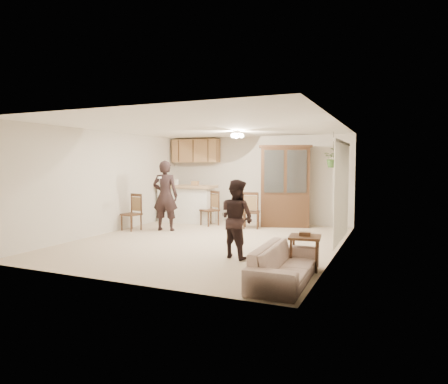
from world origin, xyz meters
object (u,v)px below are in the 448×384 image
at_px(adult, 165,195).
at_px(chair_hutch_left, 210,216).
at_px(china_hutch, 285,187).
at_px(sofa, 285,257).
at_px(child, 237,221).
at_px(side_table, 305,252).
at_px(chair_hutch_right, 251,218).
at_px(chair_bar, 131,220).

relative_size(adult, chair_hutch_left, 1.89).
distance_m(china_hutch, chair_hutch_left, 2.21).
bearing_deg(adult, sofa, 127.95).
height_order(child, side_table, child).
bearing_deg(chair_hutch_right, adult, 18.28).
xyz_separation_m(adult, child, (2.77, -2.03, -0.22)).
bearing_deg(chair_hutch_left, china_hutch, 46.55).
height_order(adult, china_hutch, china_hutch).
bearing_deg(chair_hutch_right, chair_bar, 15.26).
xyz_separation_m(china_hutch, chair_bar, (-3.43, -2.22, -0.82)).
xyz_separation_m(chair_hutch_left, chair_hutch_right, (1.22, -0.00, 0.01)).
xyz_separation_m(child, chair_bar, (-3.58, 1.70, -0.41)).
bearing_deg(sofa, china_hutch, 13.24).
height_order(child, chair_hutch_left, child).
bearing_deg(chair_hutch_left, chair_hutch_right, 27.41).
height_order(chair_hutch_left, chair_hutch_right, chair_hutch_right).
bearing_deg(side_table, chair_bar, 157.73).
height_order(side_table, chair_hutch_left, chair_hutch_left).
xyz_separation_m(child, chair_hutch_left, (-2.10, 3.25, -0.41)).
bearing_deg(sofa, adult, 49.81).
distance_m(chair_bar, chair_hutch_left, 2.14).
xyz_separation_m(adult, chair_hutch_left, (0.67, 1.22, -0.63)).
xyz_separation_m(chair_bar, chair_hutch_right, (2.70, 1.54, 0.01)).
bearing_deg(china_hutch, chair_bar, -164.02).
distance_m(child, chair_hutch_left, 3.89).
bearing_deg(adult, chair_hutch_right, -160.84).
relative_size(child, chair_hutch_left, 1.42).
relative_size(side_table, chair_hutch_right, 0.62).
height_order(sofa, chair_hutch_left, chair_hutch_left).
height_order(china_hutch, chair_hutch_left, china_hutch).
height_order(sofa, chair_hutch_right, chair_hutch_right).
height_order(sofa, child, child).
height_order(side_table, chair_bar, chair_bar).
height_order(adult, chair_hutch_right, adult).
relative_size(sofa, chair_hutch_left, 1.97).
height_order(china_hutch, chair_hutch_right, china_hutch).
relative_size(sofa, adult, 1.04).
xyz_separation_m(child, side_table, (1.31, -0.30, -0.39)).
bearing_deg(side_table, chair_hutch_left, 133.82).
bearing_deg(china_hutch, chair_hutch_right, -154.02).
xyz_separation_m(sofa, side_table, (0.12, 0.81, -0.08)).
relative_size(adult, china_hutch, 0.82).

